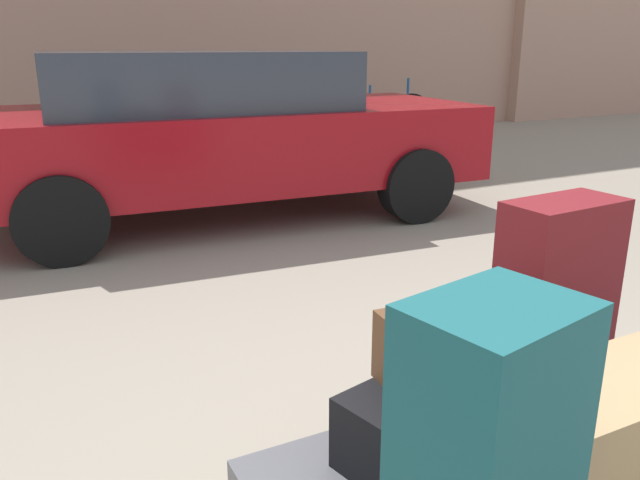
{
  "coord_description": "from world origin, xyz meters",
  "views": [
    {
      "loc": [
        -1.14,
        -1.06,
        1.48
      ],
      "look_at": [
        0.0,
        1.2,
        0.69
      ],
      "focal_mm": 35.46,
      "sensor_mm": 36.0,
      "label": 1
    }
  ],
  "objects_px": {
    "duffel_bag_tan_stacked_top": "(596,444)",
    "duffel_bag_brown_topmost_pile": "(458,354)",
    "bollard_kerb_mid": "(418,131)",
    "bicycle_leaning": "(381,116)",
    "suitcase_black_center": "(453,421)",
    "suitcase_maroon_rear_right": "(555,300)",
    "bollard_kerb_near": "(337,137)",
    "suitcase_teal_front_right": "(485,471)",
    "parked_car": "(220,130)"
  },
  "relations": [
    {
      "from": "bollard_kerb_near",
      "to": "bollard_kerb_mid",
      "type": "height_order",
      "value": "same"
    },
    {
      "from": "suitcase_black_center",
      "to": "bollard_kerb_mid",
      "type": "bearing_deg",
      "value": 41.57
    },
    {
      "from": "suitcase_teal_front_right",
      "to": "suitcase_maroon_rear_right",
      "type": "distance_m",
      "value": 0.99
    },
    {
      "from": "suitcase_maroon_rear_right",
      "to": "duffel_bag_brown_topmost_pile",
      "type": "bearing_deg",
      "value": -168.54
    },
    {
      "from": "duffel_bag_brown_topmost_pile",
      "to": "duffel_bag_tan_stacked_top",
      "type": "bearing_deg",
      "value": -55.64
    },
    {
      "from": "suitcase_black_center",
      "to": "suitcase_maroon_rear_right",
      "type": "height_order",
      "value": "suitcase_maroon_rear_right"
    },
    {
      "from": "duffel_bag_brown_topmost_pile",
      "to": "bollard_kerb_near",
      "type": "distance_m",
      "value": 6.35
    },
    {
      "from": "suitcase_black_center",
      "to": "parked_car",
      "type": "bearing_deg",
      "value": 66.78
    },
    {
      "from": "parked_car",
      "to": "bollard_kerb_mid",
      "type": "xyz_separation_m",
      "value": [
        3.27,
        1.64,
        -0.39
      ]
    },
    {
      "from": "bollard_kerb_near",
      "to": "bollard_kerb_mid",
      "type": "bearing_deg",
      "value": 0.0
    },
    {
      "from": "bollard_kerb_near",
      "to": "duffel_bag_brown_topmost_pile",
      "type": "bearing_deg",
      "value": -115.36
    },
    {
      "from": "duffel_bag_brown_topmost_pile",
      "to": "bollard_kerb_near",
      "type": "xyz_separation_m",
      "value": [
        2.72,
        5.73,
        -0.29
      ]
    },
    {
      "from": "suitcase_black_center",
      "to": "suitcase_maroon_rear_right",
      "type": "relative_size",
      "value": 0.91
    },
    {
      "from": "suitcase_teal_front_right",
      "to": "bollard_kerb_mid",
      "type": "bearing_deg",
      "value": 43.87
    },
    {
      "from": "suitcase_black_center",
      "to": "parked_car",
      "type": "xyz_separation_m",
      "value": [
        0.67,
        4.09,
        0.31
      ]
    },
    {
      "from": "duffel_bag_tan_stacked_top",
      "to": "bollard_kerb_mid",
      "type": "xyz_separation_m",
      "value": [
        3.75,
        6.05,
        -0.14
      ]
    },
    {
      "from": "suitcase_maroon_rear_right",
      "to": "bollard_kerb_near",
      "type": "distance_m",
      "value": 6.02
    },
    {
      "from": "bicycle_leaning",
      "to": "bollard_kerb_mid",
      "type": "distance_m",
      "value": 1.8
    },
    {
      "from": "bicycle_leaning",
      "to": "duffel_bag_tan_stacked_top",
      "type": "bearing_deg",
      "value": -118.72
    },
    {
      "from": "suitcase_teal_front_right",
      "to": "parked_car",
      "type": "bearing_deg",
      "value": 66.27
    },
    {
      "from": "suitcase_teal_front_right",
      "to": "duffel_bag_tan_stacked_top",
      "type": "bearing_deg",
      "value": 2.94
    },
    {
      "from": "duffel_bag_brown_topmost_pile",
      "to": "bicycle_leaning",
      "type": "xyz_separation_m",
      "value": [
        4.45,
        7.46,
        -0.29
      ]
    },
    {
      "from": "bicycle_leaning",
      "to": "bollard_kerb_mid",
      "type": "relative_size",
      "value": 2.35
    },
    {
      "from": "parked_car",
      "to": "bicycle_leaning",
      "type": "relative_size",
      "value": 2.53
    },
    {
      "from": "bicycle_leaning",
      "to": "bollard_kerb_mid",
      "type": "bearing_deg",
      "value": -106.66
    },
    {
      "from": "duffel_bag_brown_topmost_pile",
      "to": "parked_car",
      "type": "distance_m",
      "value": 4.14
    },
    {
      "from": "duffel_bag_tan_stacked_top",
      "to": "duffel_bag_brown_topmost_pile",
      "type": "xyz_separation_m",
      "value": [
        -0.19,
        0.32,
        0.14
      ]
    },
    {
      "from": "duffel_bag_tan_stacked_top",
      "to": "suitcase_teal_front_right",
      "type": "relative_size",
      "value": 0.96
    },
    {
      "from": "parked_car",
      "to": "suitcase_maroon_rear_right",
      "type": "bearing_deg",
      "value": -92.34
    },
    {
      "from": "duffel_bag_tan_stacked_top",
      "to": "duffel_bag_brown_topmost_pile",
      "type": "bearing_deg",
      "value": 120.25
    },
    {
      "from": "duffel_bag_tan_stacked_top",
      "to": "bollard_kerb_near",
      "type": "distance_m",
      "value": 6.56
    },
    {
      "from": "parked_car",
      "to": "duffel_bag_tan_stacked_top",
      "type": "bearing_deg",
      "value": -96.18
    },
    {
      "from": "duffel_bag_tan_stacked_top",
      "to": "bicycle_leaning",
      "type": "bearing_deg",
      "value": 61.05
    },
    {
      "from": "bicycle_leaning",
      "to": "suitcase_black_center",
      "type": "bearing_deg",
      "value": -120.84
    },
    {
      "from": "suitcase_black_center",
      "to": "bicycle_leaning",
      "type": "xyz_separation_m",
      "value": [
        4.45,
        7.46,
        -0.08
      ]
    },
    {
      "from": "suitcase_teal_front_right",
      "to": "bollard_kerb_near",
      "type": "xyz_separation_m",
      "value": [
        3.01,
        6.18,
        -0.32
      ]
    },
    {
      "from": "duffel_bag_brown_topmost_pile",
      "to": "parked_car",
      "type": "height_order",
      "value": "parked_car"
    },
    {
      "from": "duffel_bag_tan_stacked_top",
      "to": "duffel_bag_brown_topmost_pile",
      "type": "height_order",
      "value": "duffel_bag_brown_topmost_pile"
    },
    {
      "from": "bollard_kerb_near",
      "to": "suitcase_black_center",
      "type": "bearing_deg",
      "value": -115.36
    },
    {
      "from": "duffel_bag_brown_topmost_pile",
      "to": "bicycle_leaning",
      "type": "height_order",
      "value": "bicycle_leaning"
    },
    {
      "from": "suitcase_maroon_rear_right",
      "to": "parked_car",
      "type": "height_order",
      "value": "parked_car"
    },
    {
      "from": "suitcase_maroon_rear_right",
      "to": "bollard_kerb_mid",
      "type": "height_order",
      "value": "suitcase_maroon_rear_right"
    },
    {
      "from": "suitcase_black_center",
      "to": "duffel_bag_tan_stacked_top",
      "type": "height_order",
      "value": "duffel_bag_tan_stacked_top"
    },
    {
      "from": "suitcase_teal_front_right",
      "to": "suitcase_maroon_rear_right",
      "type": "bearing_deg",
      "value": 24.36
    },
    {
      "from": "parked_car",
      "to": "duffel_bag_brown_topmost_pile",
      "type": "bearing_deg",
      "value": -99.27
    },
    {
      "from": "duffel_bag_tan_stacked_top",
      "to": "suitcase_maroon_rear_right",
      "type": "distance_m",
      "value": 0.58
    },
    {
      "from": "duffel_bag_tan_stacked_top",
      "to": "suitcase_maroon_rear_right",
      "type": "relative_size",
      "value": 1.0
    },
    {
      "from": "duffel_bag_tan_stacked_top",
      "to": "parked_car",
      "type": "bearing_deg",
      "value": 83.59
    },
    {
      "from": "duffel_bag_tan_stacked_top",
      "to": "bicycle_leaning",
      "type": "distance_m",
      "value": 8.87
    },
    {
      "from": "suitcase_maroon_rear_right",
      "to": "bicycle_leaning",
      "type": "xyz_separation_m",
      "value": [
        3.95,
        7.32,
        -0.3
      ]
    }
  ]
}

